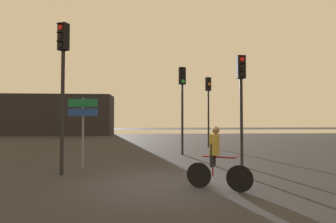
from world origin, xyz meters
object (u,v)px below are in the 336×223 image
traffic_light_far_right (208,99)px  traffic_light_near_left (63,70)px  traffic_light_center (182,94)px  cyclist (216,157)px  traffic_light_near_right (241,89)px  direction_sign_post (83,120)px  distant_building (51,115)px

traffic_light_far_right → traffic_light_near_left: bearing=32.3°
traffic_light_center → cyclist: 7.33m
traffic_light_near_right → cyclist: traffic_light_near_right is taller
traffic_light_center → traffic_light_near_right: size_ratio=1.06×
direction_sign_post → cyclist: (4.14, -3.02, -0.97)m
traffic_light_far_right → traffic_light_center: bearing=40.0°
traffic_light_near_left → traffic_light_far_right: bearing=-97.5°
distant_building → traffic_light_far_right: size_ratio=3.22×
traffic_light_near_left → direction_sign_post: (0.44, 0.88, -1.64)m
traffic_light_near_left → distant_building: bearing=-37.9°
traffic_light_near_left → traffic_light_near_right: size_ratio=1.16×
traffic_light_center → cyclist: (0.02, -6.94, -2.35)m
distant_building → traffic_light_near_left: traffic_light_near_left is taller
traffic_light_center → direction_sign_post: 5.84m
traffic_light_center → traffic_light_near_left: 6.62m
distant_building → cyclist: size_ratio=9.30×
distant_building → direction_sign_post: 25.90m
distant_building → traffic_light_near_left: size_ratio=3.02×
traffic_light_near_left → traffic_light_near_right: (6.42, 1.12, -0.44)m
distant_building → traffic_light_far_right: distant_building is taller
traffic_light_far_right → cyclist: traffic_light_far_right is taller
traffic_light_far_right → direction_sign_post: traffic_light_far_right is taller
traffic_light_center → traffic_light_near_right: traffic_light_center is taller
distant_building → cyclist: (14.13, -26.91, -1.67)m
traffic_light_near_right → direction_sign_post: bearing=1.3°
traffic_light_near_left → cyclist: bearing=-174.0°
distant_building → cyclist: 30.44m
traffic_light_near_left → direction_sign_post: 1.92m
traffic_light_near_right → traffic_light_far_right: traffic_light_far_right is taller
traffic_light_near_left → cyclist: 5.70m
distant_building → direction_sign_post: distant_building is taller
distant_building → traffic_light_near_left: bearing=-68.9°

